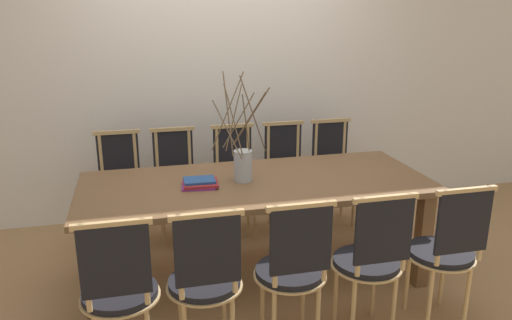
% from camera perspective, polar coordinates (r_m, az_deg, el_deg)
% --- Properties ---
extents(ground_plane, '(16.00, 16.00, 0.00)m').
position_cam_1_polar(ground_plane, '(3.72, 0.00, -13.08)').
color(ground_plane, '#A87F51').
extents(wall_rear, '(12.00, 0.06, 3.20)m').
position_cam_1_polar(wall_rear, '(4.54, -4.14, 13.55)').
color(wall_rear, white).
rests_on(wall_rear, ground_plane).
extents(dining_table, '(2.38, 0.99, 0.73)m').
position_cam_1_polar(dining_table, '(3.45, 0.00, -3.83)').
color(dining_table, brown).
rests_on(dining_table, ground_plane).
extents(chair_near_leftend, '(0.41, 0.41, 0.92)m').
position_cam_1_polar(chair_near_leftend, '(2.69, -15.38, -13.95)').
color(chair_near_leftend, black).
rests_on(chair_near_leftend, ground_plane).
extents(chair_near_left, '(0.41, 0.41, 0.92)m').
position_cam_1_polar(chair_near_left, '(2.70, -5.80, -13.23)').
color(chair_near_left, black).
rests_on(chair_near_left, ground_plane).
extents(chair_near_center, '(0.41, 0.41, 0.92)m').
position_cam_1_polar(chair_near_center, '(2.80, 4.24, -12.08)').
color(chair_near_center, black).
rests_on(chair_near_center, ground_plane).
extents(chair_near_right, '(0.41, 0.41, 0.92)m').
position_cam_1_polar(chair_near_right, '(2.96, 12.99, -10.77)').
color(chair_near_right, black).
rests_on(chair_near_right, ground_plane).
extents(chair_near_rightend, '(0.41, 0.41, 0.92)m').
position_cam_1_polar(chair_near_rightend, '(3.19, 20.91, -9.36)').
color(chair_near_rightend, black).
rests_on(chair_near_rightend, ground_plane).
extents(chair_far_leftend, '(0.41, 0.41, 0.92)m').
position_cam_1_polar(chair_far_leftend, '(4.17, -15.28, -2.67)').
color(chair_far_leftend, black).
rests_on(chair_far_leftend, ground_plane).
extents(chair_far_left, '(0.41, 0.41, 0.92)m').
position_cam_1_polar(chair_far_left, '(4.18, -9.18, -2.25)').
color(chair_far_left, black).
rests_on(chair_far_left, ground_plane).
extents(chair_far_center, '(0.41, 0.41, 0.92)m').
position_cam_1_polar(chair_far_center, '(4.24, -2.36, -1.74)').
color(chair_far_center, black).
rests_on(chair_far_center, ground_plane).
extents(chair_far_right, '(0.41, 0.41, 0.92)m').
position_cam_1_polar(chair_far_right, '(4.35, 3.51, -1.29)').
color(chair_far_right, black).
rests_on(chair_far_right, ground_plane).
extents(chair_far_rightend, '(0.41, 0.41, 0.92)m').
position_cam_1_polar(chair_far_rightend, '(4.50, 8.90, -0.86)').
color(chair_far_rightend, black).
rests_on(chair_far_rightend, ground_plane).
extents(vase_centerpiece, '(0.40, 0.40, 0.74)m').
position_cam_1_polar(vase_centerpiece, '(3.39, -1.54, -0.21)').
color(vase_centerpiece, '#B2BCC1').
rests_on(vase_centerpiece, dining_table).
extents(book_stack, '(0.25, 0.21, 0.05)m').
position_cam_1_polar(book_stack, '(3.33, -6.45, -2.63)').
color(book_stack, '#842D8C').
rests_on(book_stack, dining_table).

